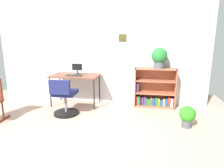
% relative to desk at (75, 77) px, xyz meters
% --- Properties ---
extents(ground_plane, '(6.24, 6.24, 0.00)m').
position_rel_desk_xyz_m(ground_plane, '(0.49, -1.74, -0.68)').
color(ground_plane, tan).
extents(wall_back, '(5.20, 0.12, 2.49)m').
position_rel_desk_xyz_m(wall_back, '(0.49, 0.41, 0.57)').
color(wall_back, silver).
rests_on(wall_back, ground_plane).
extents(desk, '(1.12, 0.62, 0.73)m').
position_rel_desk_xyz_m(desk, '(0.00, 0.00, 0.00)').
color(desk, brown).
rests_on(desk, ground_plane).
extents(monitor, '(0.24, 0.15, 0.26)m').
position_rel_desk_xyz_m(monitor, '(0.03, 0.06, 0.19)').
color(monitor, '#262628').
rests_on(monitor, desk).
extents(keyboard, '(0.37, 0.11, 0.02)m').
position_rel_desk_xyz_m(keyboard, '(0.02, -0.12, 0.06)').
color(keyboard, black).
rests_on(keyboard, desk).
extents(office_chair, '(0.52, 0.55, 0.79)m').
position_rel_desk_xyz_m(office_chair, '(-0.00, -0.68, -0.33)').
color(office_chair, black).
rests_on(office_chair, ground_plane).
extents(bookshelf_low, '(0.93, 0.30, 0.91)m').
position_rel_desk_xyz_m(bookshelf_low, '(1.85, 0.21, -0.29)').
color(bookshelf_low, '#A25A3E').
rests_on(bookshelf_low, ground_plane).
extents(potted_plant_on_shelf, '(0.35, 0.35, 0.46)m').
position_rel_desk_xyz_m(potted_plant_on_shelf, '(1.92, 0.16, 0.49)').
color(potted_plant_on_shelf, '#474C51').
rests_on(potted_plant_on_shelf, bookshelf_low).
extents(potted_plant_floor, '(0.29, 0.29, 0.40)m').
position_rel_desk_xyz_m(potted_plant_floor, '(2.40, -0.85, -0.45)').
color(potted_plant_floor, '#474C51').
rests_on(potted_plant_floor, ground_plane).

